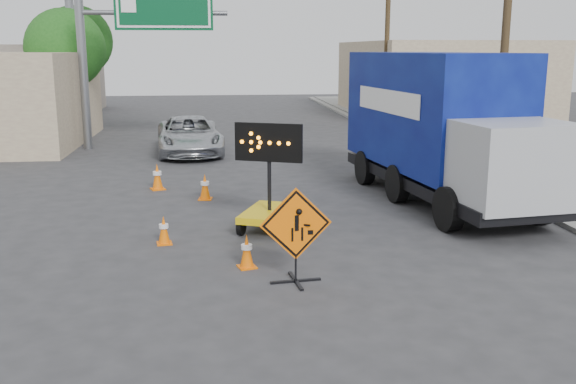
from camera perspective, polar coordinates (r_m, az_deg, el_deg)
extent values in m
plane|color=#2D2D30|center=(10.71, 0.37, -10.21)|extent=(100.00, 100.00, 0.00)
cube|color=gray|center=(26.50, 11.93, 3.45)|extent=(0.40, 60.00, 0.12)
cube|color=gray|center=(27.32, 16.52, 3.50)|extent=(4.00, 60.00, 0.15)
cube|color=#C5B48E|center=(42.30, 13.14, 9.78)|extent=(10.00, 14.00, 4.60)
cylinder|color=slate|center=(28.30, -17.76, 10.50)|extent=(0.36, 0.36, 6.80)
cylinder|color=slate|center=(27.93, -11.80, 15.33)|extent=(6.00, 0.20, 0.20)
cube|color=#054221|center=(27.79, -11.00, 15.99)|extent=(4.00, 0.10, 2.00)
cube|color=silver|center=(27.72, -11.01, 16.00)|extent=(3.80, 0.01, 1.80)
cylinder|color=slate|center=(36.53, -18.66, 12.51)|extent=(0.44, 0.44, 9.00)
cylinder|color=#3F2E1B|center=(21.84, 18.76, 12.87)|extent=(0.26, 0.26, 9.00)
cylinder|color=#3F2E1B|center=(35.03, 8.78, 13.04)|extent=(0.26, 0.26, 9.00)
cylinder|color=#3F2E1B|center=(32.61, -18.85, 7.49)|extent=(0.28, 0.28, 3.25)
sphere|color=#194C15|center=(32.51, -19.17, 11.97)|extent=(3.71, 3.71, 3.71)
cylinder|color=#3F2E1B|center=(40.62, -17.95, 8.68)|extent=(0.28, 0.28, 3.58)
sphere|color=#194C15|center=(40.55, -18.22, 12.64)|extent=(4.10, 4.10, 4.10)
cube|color=black|center=(11.79, 0.69, -7.91)|extent=(0.94, 0.17, 0.04)
cube|color=black|center=(11.79, 0.69, -7.91)|extent=(0.17, 0.94, 0.04)
cylinder|color=black|center=(11.67, 0.69, -6.32)|extent=(0.04, 0.04, 0.73)
cube|color=#F56705|center=(11.46, 0.70, -2.86)|extent=(1.32, 0.18, 1.33)
cube|color=black|center=(11.46, 0.70, -2.86)|extent=(1.23, 0.14, 1.24)
cube|color=gold|center=(14.99, -1.65, -1.90)|extent=(1.64, 2.03, 0.16)
cylinder|color=black|center=(14.77, -1.68, 1.91)|extent=(0.09, 0.09, 1.94)
cube|color=black|center=(14.66, -1.69, 4.45)|extent=(1.51, 0.68, 0.88)
imported|color=#B8BBC0|center=(26.24, -8.76, 5.00)|extent=(2.90, 5.55, 1.49)
cube|color=black|center=(18.20, 13.47, 1.11)|extent=(3.56, 8.67, 0.32)
cube|color=#070D5A|center=(18.73, 12.88, 7.16)|extent=(3.43, 6.81, 3.16)
cube|color=#9EA0A5|center=(14.96, 18.05, 2.29)|extent=(2.64, 2.18, 1.90)
cube|color=#F56705|center=(12.57, -3.67, -6.65)|extent=(0.41, 0.41, 0.03)
cone|color=#F56705|center=(12.46, -3.69, -5.21)|extent=(0.26, 0.26, 0.63)
cylinder|color=silver|center=(12.44, -3.70, -4.88)|extent=(0.21, 0.21, 0.09)
cube|color=#F56705|center=(14.27, -10.93, -4.49)|extent=(0.37, 0.37, 0.03)
cone|color=#F56705|center=(14.18, -10.98, -3.27)|extent=(0.25, 0.25, 0.61)
cylinder|color=silver|center=(14.16, -10.99, -2.99)|extent=(0.21, 0.21, 0.09)
cube|color=#F56705|center=(18.25, -7.36, -0.60)|extent=(0.41, 0.41, 0.03)
cone|color=#F56705|center=(18.17, -7.39, 0.52)|extent=(0.29, 0.29, 0.70)
cylinder|color=silver|center=(18.15, -7.40, 0.78)|extent=(0.24, 0.24, 0.10)
cube|color=#F56705|center=(19.77, -11.49, 0.27)|extent=(0.51, 0.51, 0.03)
cone|color=#F56705|center=(19.69, -11.54, 1.40)|extent=(0.31, 0.31, 0.76)
cylinder|color=silver|center=(19.67, -11.55, 1.65)|extent=(0.26, 0.26, 0.11)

